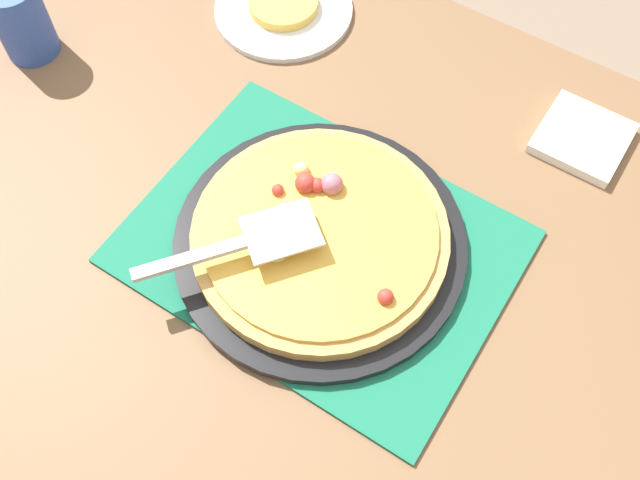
% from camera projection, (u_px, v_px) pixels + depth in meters
% --- Properties ---
extents(ground_plane, '(8.00, 8.00, 0.00)m').
position_uv_depth(ground_plane, '(320.00, 412.00, 1.61)').
color(ground_plane, '#84705B').
extents(dining_table, '(1.40, 1.00, 0.75)m').
position_uv_depth(dining_table, '(320.00, 284.00, 1.05)').
color(dining_table, brown).
rests_on(dining_table, ground_plane).
extents(placemat, '(0.48, 0.36, 0.01)m').
position_uv_depth(placemat, '(320.00, 246.00, 0.95)').
color(placemat, '#196B4C').
rests_on(placemat, dining_table).
extents(pizza_pan, '(0.38, 0.38, 0.01)m').
position_uv_depth(pizza_pan, '(320.00, 243.00, 0.95)').
color(pizza_pan, black).
rests_on(pizza_pan, placemat).
extents(pizza, '(0.33, 0.33, 0.05)m').
position_uv_depth(pizza, '(319.00, 234.00, 0.93)').
color(pizza, tan).
rests_on(pizza, pizza_pan).
extents(plate_near_left, '(0.22, 0.22, 0.01)m').
position_uv_depth(plate_near_left, '(284.00, 10.00, 1.17)').
color(plate_near_left, white).
rests_on(plate_near_left, dining_table).
extents(served_slice_left, '(0.11, 0.11, 0.02)m').
position_uv_depth(served_slice_left, '(283.00, 4.00, 1.15)').
color(served_slice_left, '#EAB747').
rests_on(served_slice_left, plate_near_left).
extents(cup_far, '(0.08, 0.08, 0.12)m').
position_uv_depth(cup_far, '(21.00, 20.00, 1.08)').
color(cup_far, '#3351AD').
rests_on(cup_far, dining_table).
extents(pizza_server, '(0.18, 0.21, 0.01)m').
position_uv_depth(pizza_server, '(243.00, 243.00, 0.88)').
color(pizza_server, silver).
rests_on(pizza_server, pizza).
extents(napkin_stack, '(0.12, 0.12, 0.02)m').
position_uv_depth(napkin_stack, '(582.00, 138.00, 1.04)').
color(napkin_stack, white).
rests_on(napkin_stack, dining_table).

